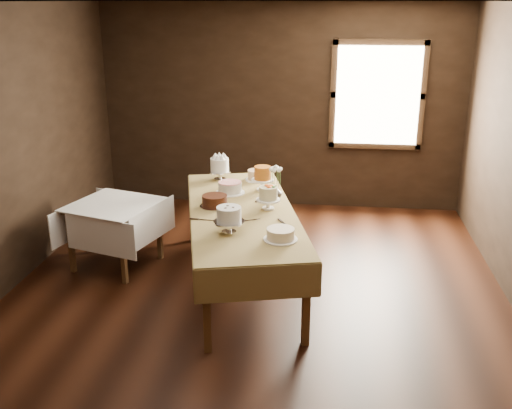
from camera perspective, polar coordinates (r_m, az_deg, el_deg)
The scene contains 21 objects.
floor at distance 5.88m, azimuth -0.24°, elevation -9.43°, with size 5.00×6.00×0.01m, color black.
ceiling at distance 5.16m, azimuth -0.29°, elevation 19.03°, with size 5.00×6.00×0.01m, color beige.
wall_back at distance 8.26m, azimuth 2.42°, elevation 9.32°, with size 5.00×0.02×2.80m, color black.
wall_front at distance 2.63m, azimuth -8.86°, elevation -13.63°, with size 5.00×0.02×2.80m, color black.
window at distance 8.17m, azimuth 11.68°, elevation 10.26°, with size 1.10×0.05×1.30m, color #FFEABF.
display_table at distance 5.95m, azimuth -1.37°, elevation -1.07°, with size 1.64×2.81×0.82m.
side_table at distance 6.59m, azimuth -13.56°, elevation -0.61°, with size 1.07×1.07×0.73m.
cake_meringue at distance 6.89m, azimuth -3.53°, elevation 3.37°, with size 0.29×0.29×0.27m.
cake_speckled at distance 6.88m, azimuth 0.05°, elevation 2.83°, with size 0.26×0.26×0.12m.
cake_lattice at distance 6.42m, azimuth -2.53°, elevation 1.58°, with size 0.32×0.32×0.12m.
cake_caramel at distance 6.50m, azimuth 0.64°, elevation 2.41°, with size 0.25×0.25×0.28m.
cake_chocolate at distance 6.01m, azimuth -4.02°, elevation 0.31°, with size 0.31×0.31×0.12m.
cake_flowers at distance 5.91m, azimuth 1.19°, elevation 0.54°, with size 0.24×0.24×0.25m.
cake_swirl at distance 5.31m, azimuth -2.62°, elevation -1.62°, with size 0.28×0.28×0.26m.
cake_cream at distance 5.18m, azimuth 2.39°, elevation -2.93°, with size 0.33×0.33×0.11m.
cake_server_a at distance 5.65m, azimuth -0.23°, elevation -1.49°, with size 0.24×0.03×0.01m, color silver.
cake_server_b at distance 5.53m, azimuth 2.89°, elevation -1.98°, with size 0.24×0.03×0.01m, color silver.
cake_server_d at distance 6.27m, azimuth 0.79°, elevation 0.65°, with size 0.24×0.03×0.01m, color silver.
cake_server_e at distance 5.66m, azimuth -4.81°, elevation -1.51°, with size 0.24×0.03×0.01m, color silver.
flower_vase at distance 6.24m, azimuth 1.90°, elevation 1.21°, with size 0.14×0.14×0.14m, color #2D2823.
flower_bouquet at distance 6.19m, azimuth 1.91°, elevation 2.88°, with size 0.14×0.14×0.20m, color white, non-canonical shape.
Camera 1 is at (0.66, -5.12, 2.82)m, focal length 41.38 mm.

